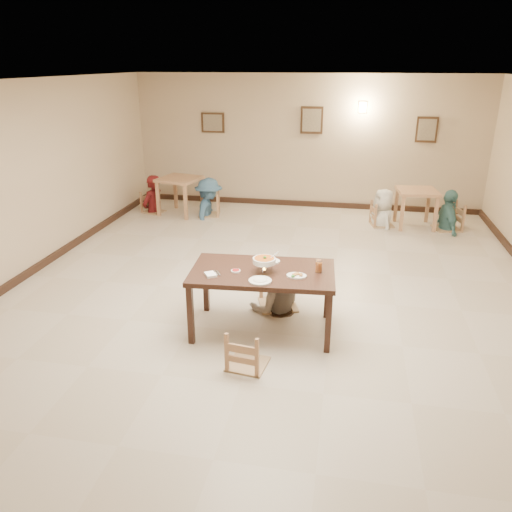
% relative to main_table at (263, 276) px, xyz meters
% --- Properties ---
extents(floor, '(10.00, 10.00, 0.00)m').
position_rel_main_table_xyz_m(floor, '(-0.03, 1.02, -0.75)').
color(floor, beige).
rests_on(floor, ground).
extents(ceiling, '(10.00, 10.00, 0.00)m').
position_rel_main_table_xyz_m(ceiling, '(-0.03, 1.02, 2.25)').
color(ceiling, silver).
rests_on(ceiling, wall_back).
extents(wall_back, '(10.00, 0.00, 10.00)m').
position_rel_main_table_xyz_m(wall_back, '(-0.03, 6.02, 0.75)').
color(wall_back, '#C0A98E').
rests_on(wall_back, floor).
extents(wall_front, '(10.00, 0.00, 10.00)m').
position_rel_main_table_xyz_m(wall_front, '(-0.03, -3.98, 0.75)').
color(wall_front, '#C0A98E').
rests_on(wall_front, floor).
extents(wall_left, '(0.00, 10.00, 10.00)m').
position_rel_main_table_xyz_m(wall_left, '(-4.03, 1.02, 0.75)').
color(wall_left, '#C0A98E').
rests_on(wall_left, floor).
extents(baseboard_back, '(8.00, 0.06, 0.12)m').
position_rel_main_table_xyz_m(baseboard_back, '(-0.03, 5.99, -0.69)').
color(baseboard_back, black).
rests_on(baseboard_back, floor).
extents(baseboard_left, '(0.06, 10.00, 0.12)m').
position_rel_main_table_xyz_m(baseboard_left, '(-4.00, 1.02, -0.69)').
color(baseboard_left, black).
rests_on(baseboard_left, floor).
extents(picture_a, '(0.55, 0.04, 0.45)m').
position_rel_main_table_xyz_m(picture_a, '(-2.23, 5.97, 1.15)').
color(picture_a, '#362215').
rests_on(picture_a, wall_back).
extents(picture_b, '(0.50, 0.04, 0.60)m').
position_rel_main_table_xyz_m(picture_b, '(0.07, 5.97, 1.25)').
color(picture_b, '#362215').
rests_on(picture_b, wall_back).
extents(picture_c, '(0.45, 0.04, 0.55)m').
position_rel_main_table_xyz_m(picture_c, '(2.57, 5.97, 1.10)').
color(picture_c, '#362215').
rests_on(picture_c, wall_back).
extents(wall_sconce, '(0.16, 0.05, 0.22)m').
position_rel_main_table_xyz_m(wall_sconce, '(1.17, 5.98, 1.55)').
color(wall_sconce, '#FFD88C').
rests_on(wall_sconce, wall_back).
extents(main_table, '(1.83, 1.11, 0.83)m').
position_rel_main_table_xyz_m(main_table, '(0.00, 0.00, 0.00)').
color(main_table, '#361D14').
rests_on(main_table, floor).
extents(chair_far, '(0.51, 0.51, 1.09)m').
position_rel_main_table_xyz_m(chair_far, '(0.10, 0.70, -0.21)').
color(chair_far, tan).
rests_on(chair_far, floor).
extents(chair_near, '(0.43, 0.43, 0.91)m').
position_rel_main_table_xyz_m(chair_near, '(-0.02, -0.83, -0.30)').
color(chair_near, tan).
rests_on(chair_near, floor).
extents(main_diner, '(0.88, 0.77, 1.54)m').
position_rel_main_table_xyz_m(main_diner, '(0.09, 0.59, 0.02)').
color(main_diner, gray).
rests_on(main_diner, floor).
extents(curry_warmer, '(0.31, 0.28, 0.25)m').
position_rel_main_table_xyz_m(curry_warmer, '(0.03, -0.05, 0.23)').
color(curry_warmer, silver).
rests_on(curry_warmer, main_table).
extents(rice_plate_far, '(0.29, 0.29, 0.07)m').
position_rel_main_table_xyz_m(rice_plate_far, '(0.03, 0.29, 0.10)').
color(rice_plate_far, white).
rests_on(rice_plate_far, main_table).
extents(rice_plate_near, '(0.27, 0.27, 0.06)m').
position_rel_main_table_xyz_m(rice_plate_near, '(0.03, -0.34, 0.10)').
color(rice_plate_near, white).
rests_on(rice_plate_near, main_table).
extents(fried_plate, '(0.24, 0.24, 0.05)m').
position_rel_main_table_xyz_m(fried_plate, '(0.43, -0.12, 0.10)').
color(fried_plate, white).
rests_on(fried_plate, main_table).
extents(chili_dish, '(0.12, 0.12, 0.02)m').
position_rel_main_table_xyz_m(chili_dish, '(-0.32, -0.10, 0.09)').
color(chili_dish, white).
rests_on(chili_dish, main_table).
extents(napkin_cutlery, '(0.22, 0.25, 0.03)m').
position_rel_main_table_xyz_m(napkin_cutlery, '(-0.59, -0.27, 0.10)').
color(napkin_cutlery, white).
rests_on(napkin_cutlery, main_table).
extents(drink_glass, '(0.08, 0.08, 0.16)m').
position_rel_main_table_xyz_m(drink_glass, '(0.68, 0.08, 0.16)').
color(drink_glass, white).
rests_on(drink_glass, main_table).
extents(bg_table_left, '(1.00, 1.00, 0.83)m').
position_rel_main_table_xyz_m(bg_table_left, '(-2.72, 4.83, -0.06)').
color(bg_table_left, '#AD7D58').
rests_on(bg_table_left, floor).
extents(bg_table_right, '(0.86, 0.86, 0.78)m').
position_rel_main_table_xyz_m(bg_table_right, '(2.38, 4.84, -0.10)').
color(bg_table_right, '#AD7D58').
rests_on(bg_table_right, floor).
extents(bg_chair_ll, '(0.42, 0.42, 0.90)m').
position_rel_main_table_xyz_m(bg_chair_ll, '(-3.38, 4.83, -0.30)').
color(bg_chair_ll, tan).
rests_on(bg_chair_ll, floor).
extents(bg_chair_lr, '(0.45, 0.45, 0.97)m').
position_rel_main_table_xyz_m(bg_chair_lr, '(-2.06, 4.83, -0.27)').
color(bg_chair_lr, tan).
rests_on(bg_chair_lr, floor).
extents(bg_chair_rl, '(0.45, 0.45, 0.95)m').
position_rel_main_table_xyz_m(bg_chair_rl, '(1.73, 4.79, -0.27)').
color(bg_chair_rl, tan).
rests_on(bg_chair_rl, floor).
extents(bg_chair_rr, '(0.50, 0.50, 1.06)m').
position_rel_main_table_xyz_m(bg_chair_rr, '(3.03, 4.76, -0.22)').
color(bg_chair_rr, tan).
rests_on(bg_chair_rr, floor).
extents(bg_diner_a, '(0.60, 0.73, 1.72)m').
position_rel_main_table_xyz_m(bg_diner_a, '(-3.38, 4.83, 0.11)').
color(bg_diner_a, '#511012').
rests_on(bg_diner_a, floor).
extents(bg_diner_b, '(0.66, 1.11, 1.69)m').
position_rel_main_table_xyz_m(bg_diner_b, '(-2.06, 4.83, 0.10)').
color(bg_diner_b, '#3D668B').
rests_on(bg_diner_b, floor).
extents(bg_diner_c, '(0.72, 0.89, 1.56)m').
position_rel_main_table_xyz_m(bg_diner_c, '(1.73, 4.79, 0.03)').
color(bg_diner_c, silver).
rests_on(bg_diner_c, floor).
extents(bg_diner_d, '(0.56, 1.03, 1.66)m').
position_rel_main_table_xyz_m(bg_diner_d, '(3.03, 4.76, 0.08)').
color(bg_diner_d, teal).
rests_on(bg_diner_d, floor).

